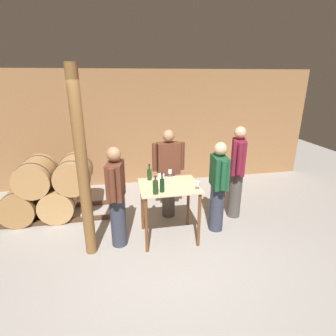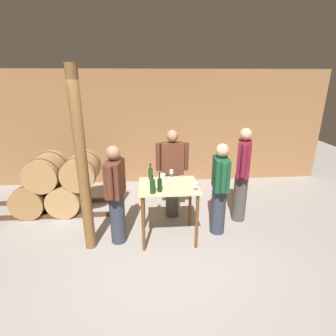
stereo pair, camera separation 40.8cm
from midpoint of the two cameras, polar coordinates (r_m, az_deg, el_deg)
The scene contains 15 objects.
ground_plane at distance 4.15m, azimuth 1.62°, elevation -18.29°, with size 14.00×14.00×0.00m, color #9E9993.
back_wall at distance 6.36m, azimuth -1.17°, elevation 8.58°, with size 8.40×0.05×2.70m.
barrel_rack at distance 5.43m, azimuth -21.04°, elevation -3.34°, with size 2.79×0.78×1.17m.
tasting_table at distance 4.16m, azimuth 2.94°, elevation -6.28°, with size 0.93×0.76×0.93m.
wooden_post at distance 3.81m, azimuth -15.35°, elevation 0.49°, with size 0.16×0.16×2.70m.
wine_bottle_far_left at distance 4.28m, azimuth -1.12°, elevation -1.23°, with size 0.07×0.07×0.26m.
wine_bottle_left at distance 3.76m, azimuth -0.28°, elevation -4.08°, with size 0.08×0.08×0.28m.
wine_bottle_center at distance 3.82m, azimuth 1.23°, elevation -3.68°, with size 0.07×0.07×0.30m.
wine_glass_near_left at distance 4.33m, azimuth 3.43°, elevation -0.93°, with size 0.06×0.06×0.14m.
wine_glass_near_center at distance 3.87m, azimuth 9.12°, elevation -3.79°, with size 0.06×0.06×0.14m.
ice_bucket at distance 4.27m, azimuth 1.39°, elevation -1.99°, with size 0.11×0.11×0.10m.
person_host at distance 4.38m, azimuth 13.86°, elevation -4.29°, with size 0.25×0.59×1.56m.
person_visitor_with_scarf at distance 4.86m, azimuth 18.18°, elevation -1.18°, with size 0.34×0.56×1.72m.
person_visitor_bearded at distance 4.78m, azimuth 3.35°, elevation -1.00°, with size 0.59×0.24×1.66m.
person_visitor_near_door at distance 4.05m, azimuth -8.47°, elevation -5.61°, with size 0.29×0.58×1.60m.
Camera 2 is at (-0.18, -3.30, 2.53)m, focal length 28.00 mm.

